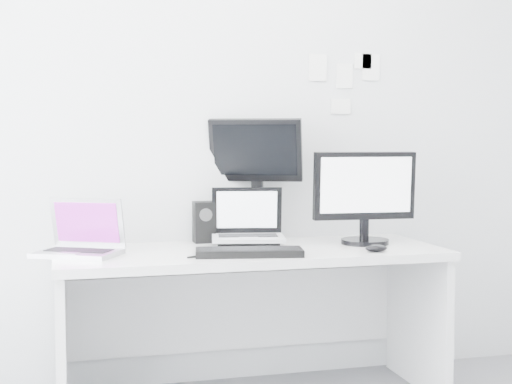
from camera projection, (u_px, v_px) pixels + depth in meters
The scene contains 14 objects.
back_wall at pixel (234, 119), 3.74m from camera, with size 3.60×3.60×0.00m, color silver.
desk at pixel (251, 325), 3.47m from camera, with size 1.80×0.70×0.73m, color silver.
macbook at pixel (77, 226), 3.23m from camera, with size 0.35×0.26×0.26m, color #AEAEB3.
speaker at pixel (204, 222), 3.67m from camera, with size 0.10×0.10×0.20m, color black.
dell_laptop at pixel (248, 216), 3.53m from camera, with size 0.35×0.27×0.29m, color #B6B9BD.
rear_monitor at pixel (256, 178), 3.73m from camera, with size 0.47×0.17×0.64m, color black.
samsung_monitor at pixel (365, 196), 3.60m from camera, with size 0.51×0.24×0.47m, color black.
keyboard at pixel (249, 252), 3.24m from camera, with size 0.47×0.17×0.03m, color black.
mouse at pixel (376, 248), 3.35m from camera, with size 0.10×0.07×0.03m, color black.
wall_note_0 at pixel (318, 68), 3.83m from camera, with size 0.10×0.00×0.14m, color white.
wall_note_1 at pixel (345, 76), 3.87m from camera, with size 0.09×0.00×0.13m, color white.
wall_note_2 at pixel (371, 67), 3.91m from camera, with size 0.10×0.00×0.14m, color white.
wall_note_3 at pixel (341, 106), 3.88m from camera, with size 0.11×0.00×0.08m, color white.
wall_note_4 at pixel (363, 61), 3.89m from camera, with size 0.10×0.00×0.08m, color white.
Camera 1 is at (-0.85, -2.06, 1.24)m, focal length 51.49 mm.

